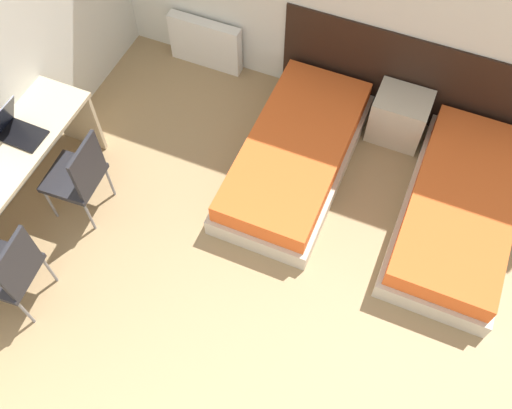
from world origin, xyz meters
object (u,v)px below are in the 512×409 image
object	(u,v)px
chair_near_notebook	(11,269)
laptop	(16,129)
bed_near_window	(295,155)
bed_near_door	(459,210)
nightstand	(399,117)
chair_near_laptop	(79,175)

from	to	relation	value
chair_near_notebook	laptop	xyz separation A→B (m)	(-0.50, 0.97, 0.33)
bed_near_window	chair_near_notebook	size ratio (longest dim) A/B	2.11
bed_near_door	laptop	size ratio (longest dim) A/B	5.37
chair_near_notebook	nightstand	bearing A→B (deg)	46.22
bed_near_window	chair_near_laptop	distance (m)	1.93
chair_near_laptop	chair_near_notebook	bearing A→B (deg)	-93.47
bed_near_window	laptop	size ratio (longest dim) A/B	5.37
bed_near_window	laptop	world-z (taller)	laptop
nightstand	laptop	xyz separation A→B (m)	(-2.80, -1.88, 0.60)
chair_near_laptop	chair_near_notebook	distance (m)	0.95
bed_near_window	chair_near_laptop	bearing A→B (deg)	-143.51
laptop	chair_near_laptop	bearing A→B (deg)	-1.91
bed_near_window	laptop	xyz separation A→B (m)	(-2.03, -1.11, 0.66)
chair_near_laptop	laptop	size ratio (longest dim) A/B	2.54
bed_near_window	nightstand	world-z (taller)	nightstand
bed_near_door	nightstand	bearing A→B (deg)	134.54
bed_near_window	bed_near_door	xyz separation A→B (m)	(1.53, 0.00, 0.00)
bed_near_window	nightstand	xyz separation A→B (m)	(0.76, 0.78, 0.06)
bed_near_door	chair_near_notebook	bearing A→B (deg)	-145.76
bed_near_window	laptop	distance (m)	2.41
chair_near_laptop	laptop	world-z (taller)	laptop
bed_near_window	chair_near_laptop	xyz separation A→B (m)	(-1.53, -1.13, 0.32)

